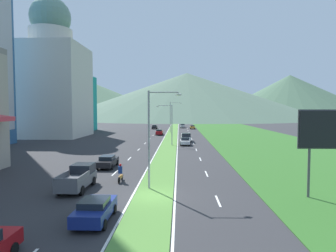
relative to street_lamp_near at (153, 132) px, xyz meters
The scene contains 44 objects.
ground_plane 5.55m from the street_lamp_near, 83.40° to the right, with size 600.00×600.00×0.00m, color #2D2D30.
grass_median 57.98m from the street_lamp_near, 89.74° to the left, with size 3.20×240.00×0.06m, color #518438.
grass_verge_right 61.62m from the street_lamp_near, 70.14° to the left, with size 24.00×240.00×0.06m, color #2D6023.
lane_dash_left_2 7.72m from the street_lamp_near, 146.18° to the right, with size 0.16×2.80×0.01m, color silver.
lane_dash_left_3 9.39m from the street_lamp_near, 127.73° to the left, with size 0.16×2.80×0.01m, color silver.
lane_dash_left_4 17.24m from the street_lamp_near, 107.08° to the left, with size 0.16×2.80×0.01m, color silver.
lane_dash_left_5 26.21m from the street_lamp_near, 100.85° to the left, with size 0.16×2.80×0.01m, color silver.
lane_dash_left_6 35.45m from the street_lamp_near, 97.93° to the left, with size 0.16×2.80×0.01m, color silver.
lane_dash_left_7 44.80m from the street_lamp_near, 96.24° to the left, with size 0.16×2.80×0.01m, color silver.
lane_dash_left_8 54.21m from the street_lamp_near, 95.15° to the left, with size 0.16×2.80×0.01m, color silver.
lane_dash_left_9 63.64m from the street_lamp_near, 94.38° to the left, with size 0.16×2.80×0.01m, color silver.
lane_dash_left_10 73.09m from the street_lamp_near, 93.81° to the left, with size 0.16×2.80×0.01m, color silver.
lane_dash_left_11 82.55m from the street_lamp_near, 93.37° to the left, with size 0.16×2.80×0.01m, color silver.
lane_dash_right_2 8.05m from the street_lamp_near, 31.18° to the right, with size 0.16×2.80×0.01m, color silver.
lane_dash_right_3 9.67m from the street_lamp_near, 49.41° to the left, with size 0.16×2.80×0.01m, color silver.
lane_dash_right_4 17.39m from the street_lamp_near, 71.21° to the left, with size 0.16×2.80×0.01m, color silver.
lane_dash_right_5 26.31m from the street_lamp_near, 78.02° to the left, with size 0.16×2.80×0.01m, color silver.
lane_dash_right_6 35.53m from the street_lamp_near, 81.23° to the left, with size 0.16×2.80×0.01m, color silver.
lane_dash_right_7 44.86m from the street_lamp_near, 83.09° to the left, with size 0.16×2.80×0.01m, color silver.
lane_dash_right_8 54.26m from the street_lamp_near, 84.31° to the left, with size 0.16×2.80×0.01m, color silver.
lane_dash_right_9 63.68m from the street_lamp_near, 85.16° to the left, with size 0.16×2.80×0.01m, color silver.
lane_dash_right_10 73.12m from the street_lamp_near, 85.79° to the left, with size 0.16×2.80×0.01m, color silver.
lane_dash_right_11 82.58m from the street_lamp_near, 86.27° to the left, with size 0.16×2.80×0.01m, color silver.
edge_line_median_left 58.00m from the street_lamp_near, 91.48° to the left, with size 0.16×240.00×0.01m, color silver.
edge_line_median_right 58.01m from the street_lamp_near, 88.01° to the left, with size 0.16×240.00×0.01m, color silver.
domed_building 59.19m from the street_lamp_near, 122.11° to the left, with size 16.73×16.73×36.07m.
midrise_colored 77.01m from the street_lamp_near, 116.05° to the left, with size 13.95×13.95×18.30m, color teal.
hill_far_left 285.92m from the street_lamp_near, 108.09° to the left, with size 175.57×175.57×35.56m, color #47664C.
hill_far_center 224.62m from the street_lamp_near, 87.74° to the left, with size 215.90×215.90×38.42m, color #516B56.
hill_far_right 320.14m from the street_lamp_near, 67.47° to the left, with size 171.62×171.62×44.79m, color #47664C.
street_lamp_near is the anchor object (origin of this frame).
street_lamp_mid 31.55m from the street_lamp_near, 89.09° to the left, with size 3.24×0.30×8.05m.
street_lamp_far 63.05m from the street_lamp_near, 90.00° to the left, with size 3.53×0.40×9.36m.
billboard_roadside 14.85m from the street_lamp_near, ahead, with size 5.87×0.28×7.09m.
car_0 32.69m from the street_lamp_near, 83.75° to the left, with size 2.02×4.11×1.50m.
car_1 55.25m from the street_lamp_near, 93.33° to the left, with size 1.97×4.31×1.56m.
car_2 12.20m from the street_lamp_near, 124.31° to the left, with size 1.96×4.71×1.46m.
car_3 81.36m from the street_lamp_near, 84.91° to the left, with size 1.86×4.12×1.37m.
car_4 87.44m from the street_lamp_near, 87.59° to the left, with size 2.01×4.79×1.55m.
car_5 80.66m from the street_lamp_near, 94.78° to the left, with size 1.88×4.41×1.48m.
car_7 9.27m from the street_lamp_near, 111.21° to the right, with size 2.04×4.32×1.47m.
pickup_truck_0 38.68m from the street_lamp_near, 84.25° to the left, with size 2.18×5.40×2.00m.
pickup_truck_1 7.82m from the street_lamp_near, behind, with size 2.18×5.40×2.00m.
motorcycle_rider 6.01m from the street_lamp_near, 144.71° to the left, with size 0.36×2.00×1.80m.
Camera 1 is at (2.08, -23.13, 7.06)m, focal length 30.90 mm.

